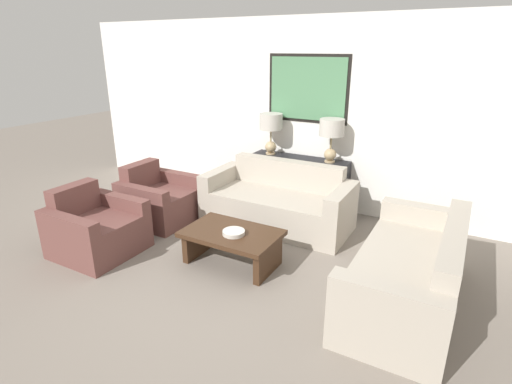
{
  "coord_description": "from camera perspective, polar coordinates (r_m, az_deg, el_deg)",
  "views": [
    {
      "loc": [
        2.14,
        -3.01,
        2.24
      ],
      "look_at": [
        0.01,
        0.81,
        0.65
      ],
      "focal_mm": 28.0,
      "sensor_mm": 36.0,
      "label": 1
    }
  ],
  "objects": [
    {
      "name": "armchair_near_camera",
      "position": [
        4.94,
        -21.88,
        -5.0
      ],
      "size": [
        0.86,
        0.86,
        0.76
      ],
      "color": "brown",
      "rests_on": "ground_plane"
    },
    {
      "name": "armchair_near_back_wall",
      "position": [
        5.59,
        -13.64,
        -1.17
      ],
      "size": [
        0.86,
        0.86,
        0.76
      ],
      "color": "brown",
      "rests_on": "ground_plane"
    },
    {
      "name": "ground_plane",
      "position": [
        4.32,
        -5.47,
        -11.38
      ],
      "size": [
        20.0,
        20.0,
        0.0
      ],
      "primitive_type": "plane",
      "color": "slate"
    },
    {
      "name": "back_wall",
      "position": [
        5.84,
        7.43,
        10.86
      ],
      "size": [
        7.96,
        0.12,
        2.65
      ],
      "color": "silver",
      "rests_on": "ground_plane"
    },
    {
      "name": "couch_by_side",
      "position": [
        3.97,
        21.15,
        -10.93
      ],
      "size": [
        0.86,
        1.92,
        0.81
      ],
      "color": "#ADA393",
      "rests_on": "ground_plane"
    },
    {
      "name": "couch_by_back_wall",
      "position": [
        5.29,
        3.14,
        -1.67
      ],
      "size": [
        1.92,
        0.86,
        0.81
      ],
      "color": "#ADA393",
      "rests_on": "ground_plane"
    },
    {
      "name": "table_lamp_right",
      "position": [
        5.46,
        10.74,
        8.39
      ],
      "size": [
        0.33,
        0.33,
        0.59
      ],
      "color": "tan",
      "rests_on": "console_table"
    },
    {
      "name": "coffee_table",
      "position": [
        4.35,
        -3.47,
        -6.9
      ],
      "size": [
        1.02,
        0.66,
        0.38
      ],
      "color": "#3D2616",
      "rests_on": "ground_plane"
    },
    {
      "name": "console_table",
      "position": [
        5.82,
        6.02,
        1.24
      ],
      "size": [
        1.42,
        0.38,
        0.76
      ],
      "color": "black",
      "rests_on": "ground_plane"
    },
    {
      "name": "decorative_bowl",
      "position": [
        4.23,
        -3.21,
        -5.8
      ],
      "size": [
        0.24,
        0.24,
        0.04
      ],
      "color": "beige",
      "rests_on": "coffee_table"
    },
    {
      "name": "table_lamp_left",
      "position": [
        5.81,
        2.15,
        9.4
      ],
      "size": [
        0.33,
        0.33,
        0.59
      ],
      "color": "tan",
      "rests_on": "console_table"
    }
  ]
}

